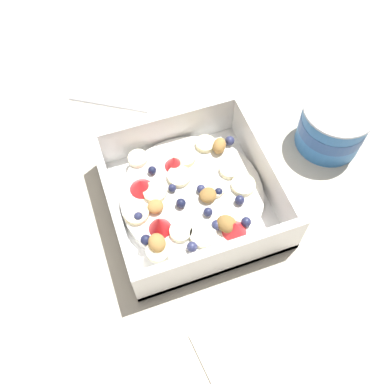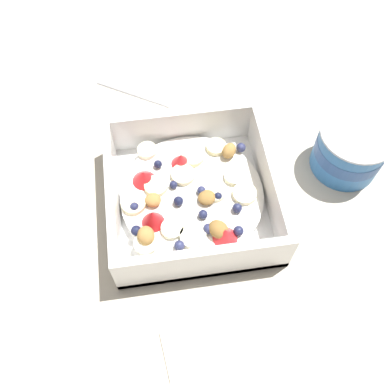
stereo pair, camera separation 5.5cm
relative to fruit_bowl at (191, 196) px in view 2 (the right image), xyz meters
name	(u,v)px [view 2 (the right image)]	position (x,y,z in m)	size (l,w,h in m)	color
ground_plane	(187,212)	(0.01, -0.01, -0.02)	(2.40, 2.40, 0.00)	beige
fruit_bowl	(191,196)	(0.00, 0.00, 0.00)	(0.21, 0.21, 0.07)	white
spoon	(168,104)	(-0.17, -0.01, -0.02)	(0.11, 0.16, 0.01)	silver
yogurt_cup	(350,149)	(-0.03, 0.22, 0.01)	(0.10, 0.10, 0.07)	#3370B7
folded_napkin	(226,373)	(0.21, 0.01, -0.02)	(0.12, 0.12, 0.01)	silver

